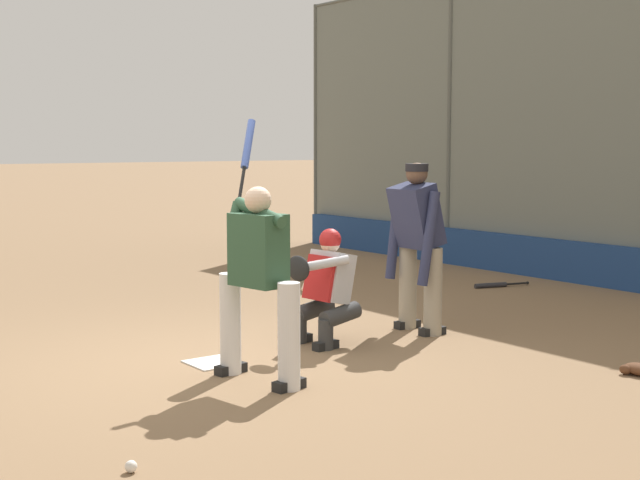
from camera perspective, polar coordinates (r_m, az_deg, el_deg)
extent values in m
plane|color=#846647|center=(7.99, -6.81, -7.83)|extent=(160.00, 160.00, 0.00)
cube|color=white|center=(7.99, -6.81, -7.79)|extent=(0.43, 0.43, 0.01)
cylinder|color=#515651|center=(14.63, 8.29, 7.54)|extent=(0.08, 0.08, 4.58)
cylinder|color=#515651|center=(17.43, -0.28, 7.37)|extent=(0.08, 0.08, 4.58)
cylinder|color=silver|center=(7.01, -2.00, -6.19)|extent=(0.18, 0.18, 0.85)
cube|color=black|center=(7.10, -1.99, -9.24)|extent=(0.15, 0.29, 0.08)
cylinder|color=silver|center=(7.53, -5.76, -5.35)|extent=(0.18, 0.18, 0.85)
cube|color=black|center=(7.62, -5.72, -8.20)|extent=(0.15, 0.29, 0.08)
cube|color=#2D5138|center=(7.16, -3.99, -0.64)|extent=(0.50, 0.34, 0.59)
sphere|color=beige|center=(7.12, -4.01, 2.57)|extent=(0.22, 0.22, 0.22)
cylinder|color=#2D5138|center=(7.15, -3.88, 1.78)|extent=(0.60, 0.14, 0.22)
cylinder|color=#2D5138|center=(7.36, -5.34, 1.90)|extent=(0.14, 0.17, 0.16)
sphere|color=black|center=(7.38, -5.22, 2.39)|extent=(0.04, 0.04, 0.04)
cylinder|color=black|center=(7.46, -5.04, 3.53)|extent=(0.16, 0.17, 0.30)
cylinder|color=#334789|center=(7.66, -4.62, 6.15)|extent=(0.26, 0.27, 0.43)
cylinder|color=#333333|center=(8.41, 0.37, -6.07)|extent=(0.14, 0.14, 0.29)
cylinder|color=#333333|center=(8.50, 1.31, -4.82)|extent=(0.20, 0.45, 0.22)
cube|color=black|center=(8.43, 0.37, -6.76)|extent=(0.12, 0.27, 0.08)
cylinder|color=#333333|center=(8.69, -1.32, -5.67)|extent=(0.14, 0.14, 0.29)
cylinder|color=#333333|center=(8.78, -0.39, -4.46)|extent=(0.20, 0.45, 0.22)
cube|color=black|center=(8.71, -1.32, -6.34)|extent=(0.12, 0.27, 0.08)
cube|color=#B7B7BC|center=(8.61, 0.65, -2.35)|extent=(0.44, 0.37, 0.52)
cube|color=#B21E1E|center=(8.51, -0.05, -2.44)|extent=(0.38, 0.16, 0.43)
sphere|color=beige|center=(8.56, 0.66, -0.20)|extent=(0.19, 0.19, 0.19)
sphere|color=#B21E1E|center=(8.56, 0.66, 0.03)|extent=(0.21, 0.21, 0.21)
cylinder|color=#B7B7BC|center=(8.32, 0.21, -1.54)|extent=(0.23, 0.51, 0.15)
ellipsoid|color=black|center=(8.25, -1.40, -1.83)|extent=(0.31, 0.13, 0.24)
cylinder|color=beige|center=(8.79, -0.44, -2.02)|extent=(0.11, 0.30, 0.42)
cylinder|color=gray|center=(9.05, 7.24, -3.30)|extent=(0.19, 0.19, 0.89)
cube|color=black|center=(9.13, 7.20, -5.80)|extent=(0.13, 0.29, 0.08)
cylinder|color=gray|center=(9.36, 5.64, -2.97)|extent=(0.19, 0.19, 0.89)
cube|color=black|center=(9.44, 5.61, -5.39)|extent=(0.13, 0.29, 0.08)
cube|color=#282D4C|center=(9.08, 6.18, 1.56)|extent=(0.51, 0.45, 0.68)
sphere|color=brown|center=(9.05, 6.21, 4.25)|extent=(0.22, 0.22, 0.22)
cylinder|color=black|center=(9.05, 6.22, 4.63)|extent=(0.23, 0.23, 0.08)
cylinder|color=#282D4C|center=(8.84, 6.97, 0.09)|extent=(0.17, 0.25, 0.94)
cylinder|color=#282D4C|center=(9.28, 4.78, 0.40)|extent=(0.14, 0.25, 0.94)
sphere|color=black|center=(14.10, 2.09, -1.55)|extent=(0.04, 0.04, 0.04)
cylinder|color=black|center=(13.94, 1.70, -1.64)|extent=(0.16, 0.36, 0.03)
cylinder|color=#28282D|center=(13.56, 0.75, -1.85)|extent=(0.25, 0.50, 0.07)
sphere|color=black|center=(12.51, 13.14, -2.69)|extent=(0.04, 0.04, 0.04)
cylinder|color=black|center=(12.42, 12.47, -2.74)|extent=(0.12, 0.34, 0.03)
cylinder|color=#28282D|center=(12.21, 10.86, -2.86)|extent=(0.20, 0.47, 0.07)
sphere|color=black|center=(12.34, -0.40, -2.65)|extent=(0.04, 0.04, 0.04)
cylinder|color=black|center=(12.18, -0.13, -2.77)|extent=(0.34, 0.12, 0.03)
cylinder|color=#28282D|center=(11.80, 0.53, -3.06)|extent=(0.47, 0.20, 0.07)
ellipsoid|color=#56331E|center=(7.98, 19.77, -7.80)|extent=(0.28, 0.18, 0.10)
ellipsoid|color=#56331E|center=(7.95, 18.95, -7.85)|extent=(0.10, 0.08, 0.08)
sphere|color=white|center=(5.52, -12.00, -14.00)|extent=(0.07, 0.07, 0.07)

